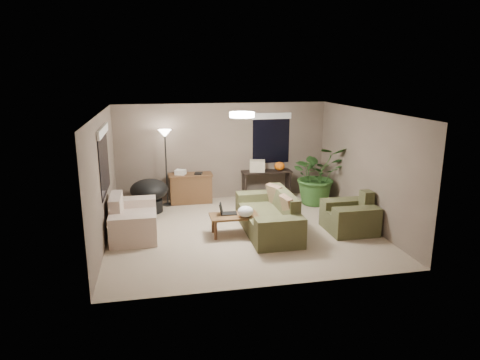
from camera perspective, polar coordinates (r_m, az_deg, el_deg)
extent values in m
plane|color=tan|center=(9.16, 0.25, -6.68)|extent=(5.50, 5.50, 0.00)
plane|color=white|center=(8.59, 0.27, 9.09)|extent=(5.50, 5.50, 0.00)
plane|color=#6E5E51|center=(11.20, -2.33, 3.83)|extent=(5.50, 0.00, 5.50)
plane|color=#6E5E51|center=(6.45, 4.75, -4.05)|extent=(5.50, 0.00, 5.50)
plane|color=#6E5E51|center=(8.68, -17.82, 0.08)|extent=(0.00, 5.00, 5.00)
plane|color=#6E5E51|center=(9.71, 16.36, 1.65)|extent=(0.00, 5.00, 5.00)
cube|color=#4B4C2E|center=(9.05, 3.67, -5.56)|extent=(0.95, 1.48, 0.42)
cube|color=#444429|center=(9.01, 5.96, -2.84)|extent=(0.22, 1.48, 0.43)
cube|color=brown|center=(8.19, 5.35, -7.09)|extent=(0.95, 0.36, 0.60)
cube|color=#4B4C2D|center=(9.86, 2.30, -3.30)|extent=(0.95, 0.36, 0.60)
cube|color=#8C7251|center=(8.58, 6.43, -3.64)|extent=(0.27, 0.47, 0.47)
cube|color=#8C7251|center=(9.40, 4.77, -2.00)|extent=(0.38, 0.50, 0.47)
cube|color=beige|center=(9.13, -13.88, -5.78)|extent=(0.90, 0.88, 0.42)
cube|color=beige|center=(9.02, -16.20, -3.33)|extent=(0.22, 0.88, 0.43)
cube|color=beige|center=(8.52, -14.07, -6.61)|extent=(0.90, 0.36, 0.60)
cube|color=beige|center=(9.69, -13.78, -4.04)|extent=(0.90, 0.36, 0.60)
cube|color=#48492C|center=(9.34, 14.34, -5.35)|extent=(0.95, 0.28, 0.42)
cube|color=brown|center=(9.37, 16.52, -2.70)|extent=(0.22, 0.28, 0.43)
cube|color=#48492B|center=(9.04, 15.24, -5.46)|extent=(0.95, 0.36, 0.60)
cube|color=#4D4D2E|center=(9.59, 13.56, -4.23)|extent=(0.95, 0.36, 0.60)
cube|color=brown|center=(8.79, -0.76, -4.82)|extent=(1.00, 0.55, 0.04)
cylinder|color=brown|center=(8.61, -3.27, -6.74)|extent=(0.06, 0.06, 0.38)
cylinder|color=brown|center=(8.76, 2.21, -6.36)|extent=(0.06, 0.06, 0.38)
cylinder|color=brown|center=(8.98, -3.64, -5.84)|extent=(0.06, 0.06, 0.38)
cylinder|color=brown|center=(9.13, 1.62, -5.50)|extent=(0.06, 0.06, 0.38)
cube|color=black|center=(8.86, -1.51, -4.48)|extent=(0.34, 0.25, 0.02)
cube|color=black|center=(8.80, -2.55, -3.81)|extent=(0.12, 0.24, 0.22)
ellipsoid|color=white|center=(8.65, 0.73, -4.22)|extent=(0.35, 0.32, 0.22)
cube|color=brown|center=(11.02, -6.57, -1.20)|extent=(1.05, 0.45, 0.71)
cube|color=brown|center=(10.93, -6.63, 0.69)|extent=(1.10, 0.50, 0.04)
cube|color=silver|center=(10.89, -7.95, 1.04)|extent=(0.31, 0.28, 0.12)
cube|color=black|center=(10.89, -5.56, 0.89)|extent=(0.23, 0.26, 0.04)
cube|color=black|center=(11.22, 3.56, 1.12)|extent=(1.30, 0.40, 0.04)
cube|color=black|center=(11.18, 0.56, -0.89)|extent=(0.05, 0.38, 0.71)
cube|color=black|center=(11.48, 6.43, -0.58)|extent=(0.05, 0.38, 0.71)
cube|color=black|center=(11.37, 3.52, -1.73)|extent=(1.25, 0.36, 0.03)
ellipsoid|color=orange|center=(11.29, 5.29, 1.85)|extent=(0.29, 0.29, 0.22)
cube|color=beige|center=(11.12, 2.33, 1.90)|extent=(0.45, 0.38, 0.29)
cylinder|color=black|center=(10.50, -11.91, -3.37)|extent=(0.60, 0.60, 0.30)
ellipsoid|color=black|center=(10.39, -12.02, -1.27)|extent=(1.05, 1.05, 0.50)
cylinder|color=black|center=(10.98, -9.60, -3.24)|extent=(0.28, 0.28, 0.02)
cylinder|color=black|center=(10.75, -9.79, 1.29)|extent=(0.04, 0.04, 1.78)
cone|color=white|center=(10.59, -10.00, 6.14)|extent=(0.32, 0.32, 0.18)
cylinder|color=white|center=(8.60, 0.27, 8.69)|extent=(0.50, 0.50, 0.10)
imported|color=#2D5923|center=(10.97, 10.25, -0.15)|extent=(1.36, 1.51, 1.18)
cube|color=tan|center=(9.86, 14.65, -5.52)|extent=(0.32, 0.32, 0.03)
cylinder|color=tan|center=(9.79, 14.73, -4.22)|extent=(0.12, 0.12, 0.44)
cube|color=tan|center=(9.72, 14.82, -2.91)|extent=(0.22, 0.22, 0.03)
cube|color=black|center=(8.91, -17.67, 2.42)|extent=(0.01, 1.50, 1.30)
cube|color=white|center=(8.81, -17.83, 6.25)|extent=(0.05, 1.56, 0.16)
cube|color=black|center=(11.41, 4.16, 5.52)|extent=(1.00, 0.01, 1.30)
cube|color=white|center=(11.32, 4.24, 8.51)|extent=(1.06, 0.05, 0.16)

